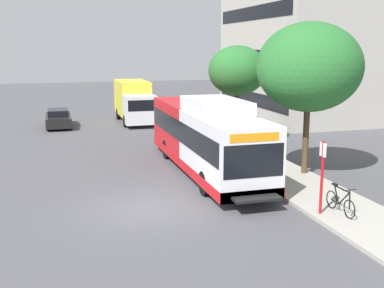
% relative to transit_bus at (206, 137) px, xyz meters
% --- Properties ---
extents(ground_plane, '(120.00, 120.00, 0.00)m').
position_rel_transit_bus_xyz_m(ground_plane, '(-3.88, 3.38, -1.70)').
color(ground_plane, '#4C4C51').
extents(sidewalk_curb, '(3.00, 56.00, 0.14)m').
position_rel_transit_bus_xyz_m(sidewalk_curb, '(3.12, 1.38, -1.63)').
color(sidewalk_curb, '#A8A399').
rests_on(sidewalk_curb, ground).
extents(transit_bus, '(2.58, 12.25, 3.65)m').
position_rel_transit_bus_xyz_m(transit_bus, '(0.00, 0.00, 0.00)').
color(transit_bus, white).
rests_on(transit_bus, ground).
extents(bus_stop_sign_pole, '(0.10, 0.36, 2.60)m').
position_rel_transit_bus_xyz_m(bus_stop_sign_pole, '(1.97, -7.07, -0.05)').
color(bus_stop_sign_pole, red).
rests_on(bus_stop_sign_pole, sidewalk_curb).
extents(bicycle_parked, '(0.52, 1.76, 1.02)m').
position_rel_transit_bus_xyz_m(bicycle_parked, '(2.66, -7.24, -1.14)').
color(bicycle_parked, black).
rests_on(bicycle_parked, sidewalk_curb).
extents(street_tree_near_stop, '(4.71, 4.71, 6.88)m').
position_rel_transit_bus_xyz_m(street_tree_near_stop, '(4.23, -1.92, 3.30)').
color(street_tree_near_stop, '#4C3823').
rests_on(street_tree_near_stop, sidewalk_curb).
extents(street_tree_mid_block, '(3.49, 3.49, 5.87)m').
position_rel_transit_bus_xyz_m(street_tree_mid_block, '(3.80, 5.67, 2.80)').
color(street_tree_mid_block, '#4C3823').
rests_on(street_tree_mid_block, sidewalk_curb).
extents(parked_car_far_lane, '(1.80, 4.50, 1.33)m').
position_rel_transit_bus_xyz_m(parked_car_far_lane, '(-6.60, 15.63, -1.04)').
color(parked_car_far_lane, black).
rests_on(parked_car_far_lane, ground).
extents(box_truck_background, '(2.32, 7.01, 3.25)m').
position_rel_transit_bus_xyz_m(box_truck_background, '(-0.73, 16.39, 0.04)').
color(box_truck_background, silver).
rests_on(box_truck_background, ground).
extents(lattice_comm_tower, '(1.10, 1.10, 25.34)m').
position_rel_transit_bus_xyz_m(lattice_comm_tower, '(19.84, 31.89, 6.62)').
color(lattice_comm_tower, '#B7B7BC').
rests_on(lattice_comm_tower, ground).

